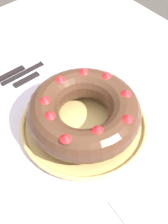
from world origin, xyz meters
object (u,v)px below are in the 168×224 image
at_px(napkin, 153,219).
at_px(bundt_cake, 84,112).
at_px(serving_dish, 84,124).
at_px(cake_knife, 37,74).
at_px(fork, 35,67).
at_px(serving_knife, 22,68).

bearing_deg(napkin, bundt_cake, 170.90).
xyz_separation_m(serving_dish, napkin, (0.29, -0.05, -0.01)).
xyz_separation_m(cake_knife, napkin, (0.53, -0.06, -0.00)).
xyz_separation_m(serving_dish, fork, (-0.27, 0.03, -0.01)).
height_order(bundt_cake, cake_knife, bundt_cake).
distance_m(serving_dish, serving_knife, 0.29).
xyz_separation_m(bundt_cake, serving_knife, (-0.29, -0.00, -0.06)).
bearing_deg(napkin, fork, 172.57).
bearing_deg(bundt_cake, serving_dish, -103.35).
bearing_deg(fork, napkin, -1.86).
bearing_deg(fork, bundt_cake, -0.09).
bearing_deg(serving_dish, bundt_cake, 76.65).
bearing_deg(bundt_cake, fork, 174.34).
relative_size(serving_knife, napkin, 1.33).
xyz_separation_m(bundt_cake, cake_knife, (-0.24, 0.02, -0.06)).
relative_size(fork, cake_knife, 1.08).
xyz_separation_m(serving_dish, cake_knife, (-0.24, 0.02, -0.01)).
bearing_deg(fork, serving_knife, -120.73).
relative_size(bundt_cake, napkin, 1.76).
height_order(fork, serving_knife, serving_knife).
xyz_separation_m(fork, napkin, (0.56, -0.07, -0.00)).
distance_m(fork, cake_knife, 0.03).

